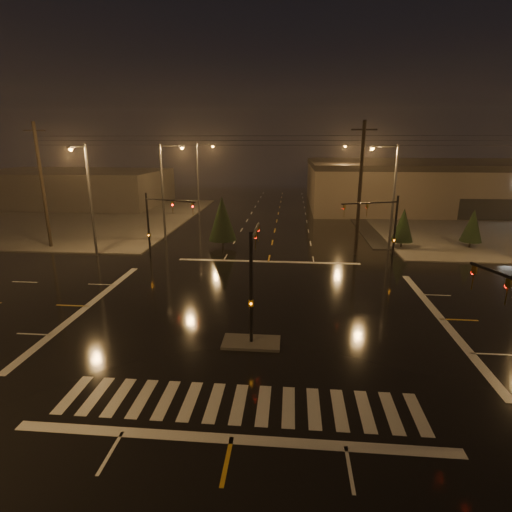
# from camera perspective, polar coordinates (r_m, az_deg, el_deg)

# --- Properties ---
(ground) EXTENTS (140.00, 140.00, 0.00)m
(ground) POSITION_cam_1_polar(r_m,az_deg,el_deg) (24.94, 0.25, -8.07)
(ground) COLOR black
(ground) RESTS_ON ground
(sidewalk_ne) EXTENTS (36.00, 36.00, 0.12)m
(sidewalk_ne) POSITION_cam_1_polar(r_m,az_deg,el_deg) (60.56, 32.72, 3.81)
(sidewalk_ne) COLOR #4B4843
(sidewalk_ne) RESTS_ON ground
(sidewalk_nw) EXTENTS (36.00, 36.00, 0.12)m
(sidewalk_nw) POSITION_cam_1_polar(r_m,az_deg,el_deg) (62.44, -25.83, 5.05)
(sidewalk_nw) COLOR #4B4843
(sidewalk_nw) RESTS_ON ground
(median_island) EXTENTS (3.00, 1.60, 0.15)m
(median_island) POSITION_cam_1_polar(r_m,az_deg,el_deg) (21.33, -0.68, -12.24)
(median_island) COLOR #4B4843
(median_island) RESTS_ON ground
(crosswalk) EXTENTS (15.00, 2.60, 0.01)m
(crosswalk) POSITION_cam_1_polar(r_m,az_deg,el_deg) (17.16, -2.47, -20.32)
(crosswalk) COLOR beige
(crosswalk) RESTS_ON ground
(stop_bar_near) EXTENTS (16.00, 0.50, 0.01)m
(stop_bar_near) POSITION_cam_1_polar(r_m,az_deg,el_deg) (15.60, -3.52, -24.63)
(stop_bar_near) COLOR beige
(stop_bar_near) RESTS_ON ground
(stop_bar_far) EXTENTS (16.00, 0.50, 0.01)m
(stop_bar_far) POSITION_cam_1_polar(r_m,az_deg,el_deg) (35.25, 1.77, -0.79)
(stop_bar_far) COLOR beige
(stop_bar_far) RESTS_ON ground
(retail_building) EXTENTS (60.20, 28.30, 7.20)m
(retail_building) POSITION_cam_1_polar(r_m,az_deg,el_deg) (76.50, 31.14, 8.96)
(retail_building) COLOR #776555
(retail_building) RESTS_ON ground
(commercial_block) EXTENTS (30.00, 18.00, 5.60)m
(commercial_block) POSITION_cam_1_polar(r_m,az_deg,el_deg) (74.86, -24.78, 8.86)
(commercial_block) COLOR #443F3C
(commercial_block) RESTS_ON ground
(signal_mast_median) EXTENTS (0.25, 4.59, 6.00)m
(signal_mast_median) POSITION_cam_1_polar(r_m,az_deg,el_deg) (20.74, -0.45, -2.03)
(signal_mast_median) COLOR black
(signal_mast_median) RESTS_ON ground
(signal_mast_ne) EXTENTS (4.84, 1.86, 6.00)m
(signal_mast_ne) POSITION_cam_1_polar(r_m,az_deg,el_deg) (34.29, 17.84, 4.49)
(signal_mast_ne) COLOR black
(signal_mast_ne) RESTS_ON ground
(signal_mast_nw) EXTENTS (4.84, 1.86, 6.00)m
(signal_mast_nw) POSITION_cam_1_polar(r_m,az_deg,el_deg) (35.34, -13.88, 5.11)
(signal_mast_nw) COLOR black
(signal_mast_nw) RESTS_ON ground
(streetlight_1) EXTENTS (2.77, 0.32, 10.00)m
(streetlight_1) POSITION_cam_1_polar(r_m,az_deg,el_deg) (42.98, -12.85, 9.74)
(streetlight_1) COLOR #38383A
(streetlight_1) RESTS_ON ground
(streetlight_2) EXTENTS (2.77, 0.32, 10.00)m
(streetlight_2) POSITION_cam_1_polar(r_m,az_deg,el_deg) (58.36, -8.04, 11.51)
(streetlight_2) COLOR #38383A
(streetlight_2) RESTS_ON ground
(streetlight_3) EXTENTS (2.77, 0.32, 10.00)m
(streetlight_3) POSITION_cam_1_polar(r_m,az_deg,el_deg) (40.03, 18.69, 8.88)
(streetlight_3) COLOR #38383A
(streetlight_3) RESTS_ON ground
(streetlight_4) EXTENTS (2.77, 0.32, 10.00)m
(streetlight_4) POSITION_cam_1_polar(r_m,az_deg,el_deg) (59.59, 14.33, 11.27)
(streetlight_4) COLOR #38383A
(streetlight_4) RESTS_ON ground
(streetlight_5) EXTENTS (0.32, 2.77, 10.00)m
(streetlight_5) POSITION_cam_1_polar(r_m,az_deg,el_deg) (38.58, -22.85, 8.24)
(streetlight_5) COLOR #38383A
(streetlight_5) RESTS_ON ground
(utility_pole_0) EXTENTS (2.20, 0.32, 12.00)m
(utility_pole_0) POSITION_cam_1_polar(r_m,az_deg,el_deg) (44.00, -28.22, 8.84)
(utility_pole_0) COLOR black
(utility_pole_0) RESTS_ON ground
(utility_pole_1) EXTENTS (2.20, 0.32, 12.00)m
(utility_pole_1) POSITION_cam_1_polar(r_m,az_deg,el_deg) (37.42, 14.63, 9.27)
(utility_pole_1) COLOR black
(utility_pole_1) RESTS_ON ground
(conifer_0) EXTENTS (2.10, 2.10, 3.98)m
(conifer_0) POSITION_cam_1_polar(r_m,az_deg,el_deg) (41.81, 20.28, 4.18)
(conifer_0) COLOR black
(conifer_0) RESTS_ON ground
(conifer_1) EXTENTS (2.04, 2.04, 3.89)m
(conifer_1) POSITION_cam_1_polar(r_m,az_deg,el_deg) (44.57, 28.54, 3.84)
(conifer_1) COLOR black
(conifer_1) RESTS_ON ground
(conifer_3) EXTENTS (2.79, 2.79, 5.05)m
(conifer_3) POSITION_cam_1_polar(r_m,az_deg,el_deg) (39.86, -4.85, 5.37)
(conifer_3) COLOR black
(conifer_3) RESTS_ON ground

